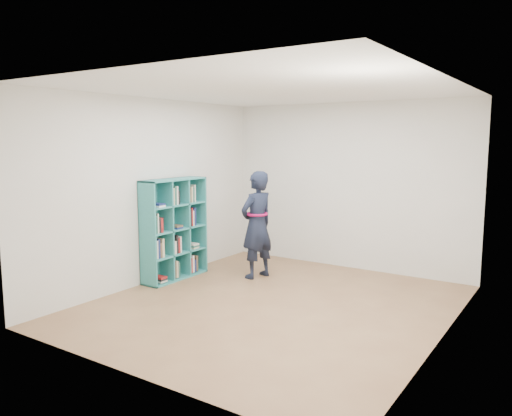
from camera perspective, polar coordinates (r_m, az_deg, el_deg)
The scene contains 9 objects.
floor at distance 6.27m, azimuth 1.86°, elevation -11.01°, with size 4.50×4.50×0.00m, color brown.
ceiling at distance 5.97m, azimuth 1.98°, elevation 13.35°, with size 4.50×4.50×0.00m, color white.
wall_left at distance 7.23m, azimuth -11.72°, elevation 1.90°, with size 0.02×4.50×2.60m, color silver.
wall_right at distance 5.23m, azimuth 20.93°, elevation -0.64°, with size 0.02×4.50×2.60m, color silver.
wall_back at distance 7.98m, azimuth 10.42°, elevation 2.47°, with size 4.00×0.02×2.60m, color silver.
wall_front at distance 4.25m, azimuth -14.19°, elevation -2.20°, with size 4.00×0.02×2.60m, color silver.
bookshelf at distance 7.38m, azimuth -9.48°, elevation -2.55°, with size 0.32×1.10×1.47m.
person at distance 7.30m, azimuth 0.10°, elevation -1.92°, with size 0.50×0.65×1.58m.
smartphone at distance 7.45m, azimuth -0.33°, elevation -0.92°, with size 0.02×0.10×0.13m.
Camera 1 is at (3.11, -5.06, 2.02)m, focal length 35.00 mm.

